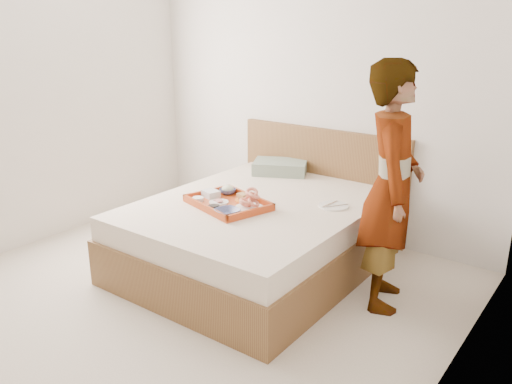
{
  "coord_description": "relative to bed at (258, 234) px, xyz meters",
  "views": [
    {
      "loc": [
        2.36,
        -2.05,
        1.85
      ],
      "look_at": [
        0.17,
        0.9,
        0.65
      ],
      "focal_mm": 36.58,
      "sensor_mm": 36.0,
      "label": 1
    }
  ],
  "objects": [
    {
      "name": "ground",
      "position": [
        -0.12,
        -1.0,
        -0.27
      ],
      "size": [
        3.5,
        4.0,
        0.01
      ],
      "primitive_type": "cube",
      "color": "beige",
      "rests_on": "ground"
    },
    {
      "name": "wall_back",
      "position": [
        -0.12,
        1.0,
        1.04
      ],
      "size": [
        3.5,
        0.01,
        2.6
      ],
      "primitive_type": "cube",
      "color": "silver",
      "rests_on": "ground"
    },
    {
      "name": "wall_right",
      "position": [
        1.63,
        -1.0,
        1.04
      ],
      "size": [
        0.01,
        4.0,
        2.6
      ],
      "primitive_type": "cube",
      "color": "silver",
      "rests_on": "ground"
    },
    {
      "name": "bed",
      "position": [
        0.0,
        0.0,
        0.0
      ],
      "size": [
        1.65,
        2.0,
        0.53
      ],
      "primitive_type": "cube",
      "color": "brown",
      "rests_on": "ground"
    },
    {
      "name": "headboard",
      "position": [
        0.0,
        0.97,
        0.21
      ],
      "size": [
        1.65,
        0.06,
        0.95
      ],
      "primitive_type": "cube",
      "color": "brown",
      "rests_on": "ground"
    },
    {
      "name": "pillow",
      "position": [
        -0.32,
        0.78,
        0.32
      ],
      "size": [
        0.57,
        0.5,
        0.11
      ],
      "primitive_type": "cube",
      "rotation": [
        0.0,
        0.0,
        0.46
      ],
      "color": "gray",
      "rests_on": "bed"
    },
    {
      "name": "tray",
      "position": [
        -0.14,
        -0.2,
        0.29
      ],
      "size": [
        0.7,
        0.58,
        0.05
      ],
      "primitive_type": "cube",
      "rotation": [
        0.0,
        0.0,
        -0.28
      ],
      "color": "#BF3B14",
      "rests_on": "bed"
    },
    {
      "name": "prawn_plate",
      "position": [
        0.05,
        -0.19,
        0.29
      ],
      "size": [
        0.26,
        0.26,
        0.01
      ],
      "primitive_type": "cylinder",
      "rotation": [
        0.0,
        0.0,
        -0.28
      ],
      "color": "white",
      "rests_on": "tray"
    },
    {
      "name": "navy_bowl_big",
      "position": [
        0.01,
        -0.38,
        0.3
      ],
      "size": [
        0.21,
        0.21,
        0.04
      ],
      "primitive_type": "imported",
      "rotation": [
        0.0,
        0.0,
        -0.28
      ],
      "color": "#151D4D",
      "rests_on": "tray"
    },
    {
      "name": "sauce_dish",
      "position": [
        -0.13,
        -0.37,
        0.3
      ],
      "size": [
        0.11,
        0.11,
        0.03
      ],
      "primitive_type": "cylinder",
      "rotation": [
        0.0,
        0.0,
        -0.28
      ],
      "color": "black",
      "rests_on": "tray"
    },
    {
      "name": "meat_plate",
      "position": [
        -0.21,
        -0.23,
        0.29
      ],
      "size": [
        0.18,
        0.18,
        0.01
      ],
      "primitive_type": "cylinder",
      "rotation": [
        0.0,
        0.0,
        -0.28
      ],
      "color": "white",
      "rests_on": "tray"
    },
    {
      "name": "bread_plate",
      "position": [
        -0.08,
        -0.08,
        0.29
      ],
      "size": [
        0.18,
        0.18,
        0.01
      ],
      "primitive_type": "cylinder",
      "rotation": [
        0.0,
        0.0,
        -0.28
      ],
      "color": "orange",
      "rests_on": "tray"
    },
    {
      "name": "salad_bowl",
      "position": [
        -0.29,
        -0.01,
        0.3
      ],
      "size": [
        0.16,
        0.16,
        0.04
      ],
      "primitive_type": "imported",
      "rotation": [
        0.0,
        0.0,
        -0.28
      ],
      "color": "#151D4D",
      "rests_on": "tray"
    },
    {
      "name": "plastic_tub",
      "position": [
        -0.35,
        -0.16,
        0.31
      ],
      "size": [
        0.15,
        0.13,
        0.05
      ],
      "primitive_type": "cube",
      "rotation": [
        0.0,
        0.0,
        -0.28
      ],
      "color": "silver",
      "rests_on": "tray"
    },
    {
      "name": "cheese_round",
      "position": [
        -0.36,
        -0.29,
        0.3
      ],
      "size": [
        0.11,
        0.11,
        0.03
      ],
      "primitive_type": "cylinder",
      "rotation": [
        0.0,
        0.0,
        -0.28
      ],
      "color": "white",
      "rests_on": "tray"
    },
    {
      "name": "dinner_plate",
      "position": [
        0.51,
        0.26,
        0.27
      ],
      "size": [
        0.29,
        0.29,
        0.01
      ],
      "primitive_type": "cylinder",
      "rotation": [
        0.0,
        0.0,
        -0.41
      ],
      "color": "white",
      "rests_on": "bed"
    },
    {
      "name": "person",
      "position": [
        1.02,
        0.07,
        0.56
      ],
      "size": [
        0.59,
        0.7,
        1.65
      ],
      "primitive_type": "imported",
      "rotation": [
        0.0,
        0.0,
        1.95
      ],
      "color": "white",
      "rests_on": "ground"
    }
  ]
}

